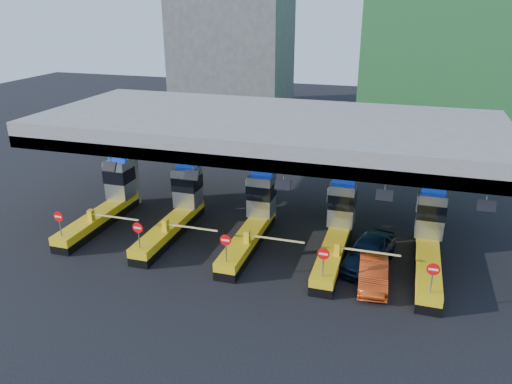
# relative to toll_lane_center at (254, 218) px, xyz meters

# --- Properties ---
(ground) EXTENTS (120.00, 120.00, 0.00)m
(ground) POSITION_rel_toll_lane_center_xyz_m (-0.00, -0.28, -1.40)
(ground) COLOR black
(ground) RESTS_ON ground
(toll_canopy) EXTENTS (28.00, 12.09, 7.00)m
(toll_canopy) POSITION_rel_toll_lane_center_xyz_m (-0.00, 2.59, 4.74)
(toll_canopy) COLOR slate
(toll_canopy) RESTS_ON ground
(toll_lane_far_left) EXTENTS (4.43, 8.00, 4.16)m
(toll_lane_far_left) POSITION_rel_toll_lane_center_xyz_m (-10.00, 0.00, 0.00)
(toll_lane_far_left) COLOR black
(toll_lane_far_left) RESTS_ON ground
(toll_lane_left) EXTENTS (4.43, 8.00, 4.16)m
(toll_lane_left) POSITION_rel_toll_lane_center_xyz_m (-5.00, 0.00, 0.00)
(toll_lane_left) COLOR black
(toll_lane_left) RESTS_ON ground
(toll_lane_center) EXTENTS (4.43, 8.00, 4.16)m
(toll_lane_center) POSITION_rel_toll_lane_center_xyz_m (0.00, 0.00, 0.00)
(toll_lane_center) COLOR black
(toll_lane_center) RESTS_ON ground
(toll_lane_right) EXTENTS (4.43, 8.00, 4.16)m
(toll_lane_right) POSITION_rel_toll_lane_center_xyz_m (5.00, 0.00, 0.00)
(toll_lane_right) COLOR black
(toll_lane_right) RESTS_ON ground
(toll_lane_far_right) EXTENTS (4.43, 8.00, 4.16)m
(toll_lane_far_right) POSITION_rel_toll_lane_center_xyz_m (10.00, 0.00, 0.00)
(toll_lane_far_right) COLOR black
(toll_lane_far_right) RESTS_ON ground
(bg_building_concrete) EXTENTS (14.00, 10.00, 18.00)m
(bg_building_concrete) POSITION_rel_toll_lane_center_xyz_m (-14.00, 35.72, 7.60)
(bg_building_concrete) COLOR #4C4C49
(bg_building_concrete) RESTS_ON ground
(van) EXTENTS (3.09, 5.21, 1.66)m
(van) POSITION_rel_toll_lane_center_xyz_m (6.92, -1.30, -0.57)
(van) COLOR black
(van) RESTS_ON ground
(red_car) EXTENTS (1.74, 4.18, 1.34)m
(red_car) POSITION_rel_toll_lane_center_xyz_m (7.32, -3.21, -0.73)
(red_car) COLOR #A3300C
(red_car) RESTS_ON ground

